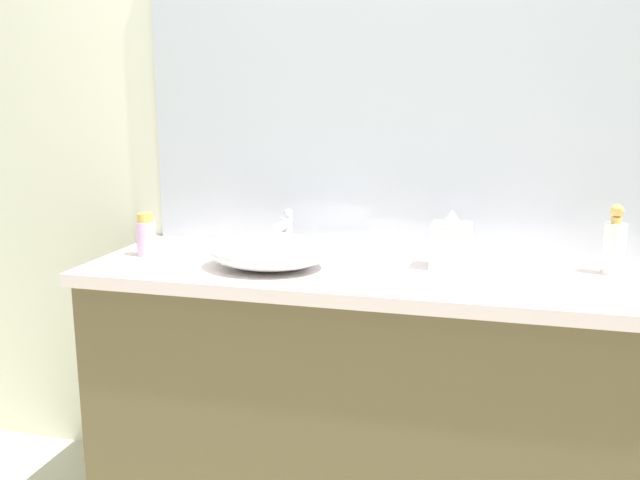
{
  "coord_description": "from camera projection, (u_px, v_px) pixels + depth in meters",
  "views": [
    {
      "loc": [
        0.4,
        -1.46,
        1.34
      ],
      "look_at": [
        -0.08,
        0.39,
        0.93
      ],
      "focal_mm": 38.29,
      "sensor_mm": 36.0,
      "label": 1
    }
  ],
  "objects": [
    {
      "name": "bathroom_wall_rear",
      "position": [
        372.0,
        109.0,
        2.18
      ],
      "size": [
        6.0,
        0.06,
        2.6
      ],
      "primitive_type": "cube",
      "color": "silver",
      "rests_on": "ground"
    },
    {
      "name": "vanity_counter",
      "position": [
        368.0,
        406.0,
        2.04
      ],
      "size": [
        1.65,
        0.56,
        0.85
      ],
      "color": "brown",
      "rests_on": "ground"
    },
    {
      "name": "wall_mirror_panel",
      "position": [
        389.0,
        100.0,
        2.12
      ],
      "size": [
        1.59,
        0.01,
        0.94
      ],
      "primitive_type": "cube",
      "color": "#B2BCC6",
      "rests_on": "vanity_counter"
    },
    {
      "name": "sink_basin",
      "position": [
        268.0,
        251.0,
        1.95
      ],
      "size": [
        0.35,
        0.3,
        0.1
      ],
      "primitive_type": "ellipsoid",
      "color": "silver",
      "rests_on": "vanity_counter"
    },
    {
      "name": "faucet",
      "position": [
        286.0,
        230.0,
        2.11
      ],
      "size": [
        0.03,
        0.12,
        0.14
      ],
      "color": "silver",
      "rests_on": "vanity_counter"
    },
    {
      "name": "soap_dispenser",
      "position": [
        614.0,
        245.0,
        1.88
      ],
      "size": [
        0.06,
        0.06,
        0.2
      ],
      "color": "silver",
      "rests_on": "vanity_counter"
    },
    {
      "name": "lotion_bottle",
      "position": [
        146.0,
        236.0,
        2.1
      ],
      "size": [
        0.06,
        0.06,
        0.13
      ],
      "color": "#CEA9D5",
      "rests_on": "vanity_counter"
    },
    {
      "name": "tissue_box",
      "position": [
        451.0,
        243.0,
        1.95
      ],
      "size": [
        0.11,
        0.11,
        0.17
      ],
      "color": "silver",
      "rests_on": "vanity_counter"
    }
  ]
}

